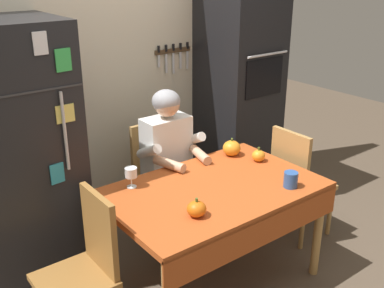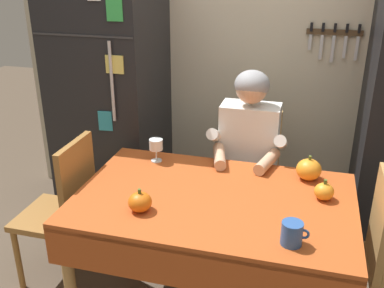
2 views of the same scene
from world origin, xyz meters
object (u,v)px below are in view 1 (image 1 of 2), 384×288
Objects in this scene: seated_person at (172,157)px; chair_left_side at (86,264)px; coffee_mug at (291,180)px; pumpkin_medium at (197,209)px; chair_behind_person at (159,175)px; refrigerator at (20,158)px; wine_glass at (131,173)px; pumpkin_small at (258,156)px; pumpkin_large at (232,148)px; chair_right_side at (297,179)px; wall_oven at (239,88)px; dining_table at (215,200)px.

chair_left_side is at bearing -151.28° from seated_person.
pumpkin_medium is at bearing 173.54° from coffee_mug.
chair_behind_person is 1.10m from pumpkin_medium.
refrigerator reaches higher than wine_glass.
coffee_mug is at bearing -14.99° from chair_left_side.
coffee_mug is 0.72m from pumpkin_medium.
pumpkin_small is at bearing -55.07° from chair_behind_person.
coffee_mug is 0.63m from pumpkin_large.
pumpkin_medium is at bearing -59.52° from refrigerator.
pumpkin_medium reaches higher than pumpkin_small.
refrigerator is 1.45× the size of seated_person.
wine_glass is (-0.50, -0.26, 0.10)m from seated_person.
wine_glass is (-0.50, -0.45, 0.33)m from chair_behind_person.
chair_left_side is 1.00× the size of chair_right_side.
wall_oven is 1.79m from pumpkin_medium.
coffee_mug is at bearing -94.45° from pumpkin_large.
chair_behind_person is at bearing -172.37° from wall_oven.
chair_right_side is (0.82, -0.73, 0.00)m from chair_behind_person.
wall_oven is at bearing 18.17° from seated_person.
refrigerator is at bearing 137.09° from dining_table.
seated_person is at bearing 146.83° from chair_right_side.
wall_oven is 17.67× the size of coffee_mug.
pumpkin_large is at bearing 85.55° from coffee_mug.
seated_person is at bearing 134.53° from pumpkin_small.
chair_left_side is 8.52× the size of pumpkin_small.
refrigerator reaches higher than chair_right_side.
pumpkin_large is at bearing 11.59° from chair_left_side.
chair_left_side is (-1.95, -0.86, -0.54)m from wall_oven.
refrigerator is at bearing 158.99° from pumpkin_large.
wall_oven reaches higher than seated_person.
pumpkin_small is (0.08, -0.20, -0.01)m from pumpkin_large.
refrigerator reaches higher than pumpkin_small.
wall_oven is at bearing 1.14° from refrigerator.
coffee_mug is 0.44m from pumpkin_small.
pumpkin_small is at bearing 72.87° from coffee_mug.
chair_right_side is at bearing -99.89° from wall_oven.
seated_person is 1.14m from chair_left_side.
seated_person is at bearing 110.12° from coffee_mug.
chair_behind_person is at bearing 138.55° from chair_right_side.
seated_person reaches higher than wine_glass.
coffee_mug is at bearing -145.07° from chair_right_side.
pumpkin_medium is (0.64, -1.08, -0.11)m from refrigerator.
wall_oven is 0.87m from pumpkin_large.
dining_table is at bearing 32.73° from pumpkin_medium.
chair_right_side reaches higher than wine_glass.
dining_table is 0.91m from chair_left_side.
dining_table is 10.12× the size of pumpkin_large.
refrigerator is 1.79m from coffee_mug.
wall_oven is 1.69× the size of seated_person.
wine_glass reaches higher than pumpkin_small.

